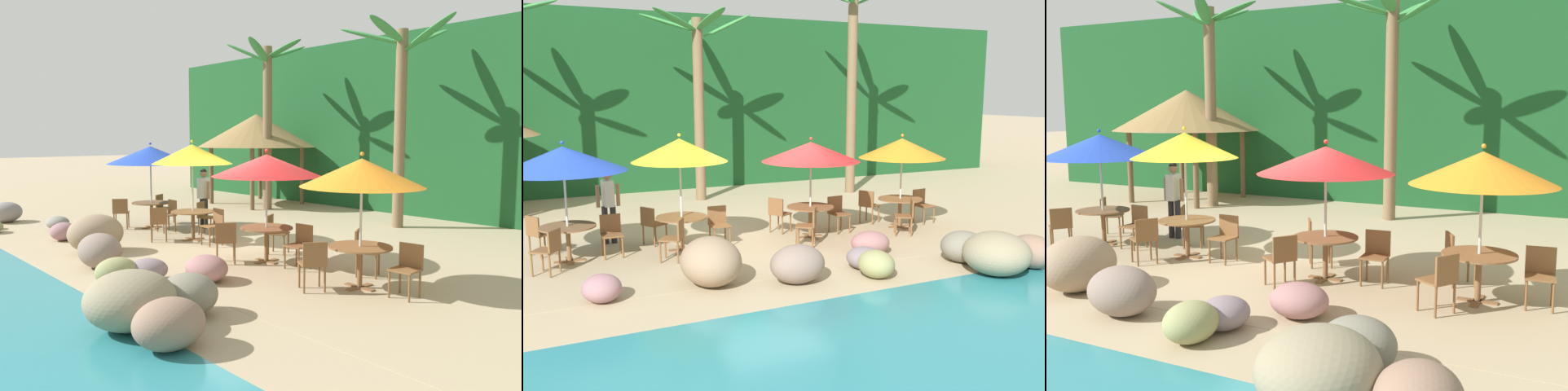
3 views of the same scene
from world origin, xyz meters
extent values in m
plane|color=tan|center=(0.00, 0.00, 0.00)|extent=(120.00, 120.00, 0.00)
cube|color=tan|center=(0.00, 0.00, 0.00)|extent=(18.00, 5.20, 0.01)
cube|color=#194C23|center=(0.00, 9.00, 3.00)|extent=(28.00, 2.40, 6.00)
ellipsoid|color=slate|center=(2.84, -3.28, 0.31)|extent=(0.88, 0.89, 0.63)
ellipsoid|color=#92925C|center=(0.69, -3.37, 0.25)|extent=(0.65, 0.77, 0.51)
ellipsoid|color=gray|center=(0.79, -2.82, 0.21)|extent=(0.67, 0.75, 0.42)
ellipsoid|color=#967B5F|center=(-2.19, -2.47, 0.43)|extent=(1.06, 1.26, 0.87)
ellipsoid|color=gray|center=(2.82, -4.19, 0.41)|extent=(1.22, 1.28, 0.81)
ellipsoid|color=#9C6B6A|center=(1.48, -2.00, 0.24)|extent=(0.84, 0.74, 0.48)
ellipsoid|color=gray|center=(-0.76, -3.02, 0.35)|extent=(1.02, 0.83, 0.70)
cylinder|color=silver|center=(-4.31, 0.14, 1.09)|extent=(0.04, 0.04, 2.19)
cone|color=blue|center=(-4.31, 0.14, 2.09)|extent=(2.44, 2.44, 0.49)
sphere|color=blue|center=(-4.31, 0.14, 2.41)|extent=(0.07, 0.07, 0.07)
cube|color=brown|center=(-4.31, 0.14, 0.01)|extent=(0.60, 0.12, 0.03)
cube|color=brown|center=(-4.31, 0.14, 0.01)|extent=(0.12, 0.60, 0.03)
cylinder|color=brown|center=(-4.31, 0.14, 0.37)|extent=(0.09, 0.09, 0.71)
cylinder|color=brown|center=(-4.31, 0.14, 0.72)|extent=(1.10, 1.10, 0.03)
cylinder|color=brown|center=(-3.29, -0.08, 0.23)|extent=(0.04, 0.04, 0.45)
cylinder|color=brown|center=(-3.64, -0.06, 0.23)|extent=(0.04, 0.04, 0.45)
cylinder|color=brown|center=(-3.27, 0.28, 0.23)|extent=(0.04, 0.04, 0.45)
cylinder|color=brown|center=(-3.63, 0.29, 0.23)|extent=(0.04, 0.04, 0.45)
cube|color=brown|center=(-3.46, 0.11, 0.47)|extent=(0.43, 0.43, 0.03)
cube|color=brown|center=(-3.45, 0.31, 0.66)|extent=(0.42, 0.05, 0.42)
cylinder|color=brown|center=(-4.70, 1.10, 0.23)|extent=(0.04, 0.04, 0.45)
cylinder|color=brown|center=(-4.51, 0.80, 0.23)|extent=(0.04, 0.04, 0.45)
cylinder|color=brown|center=(-5.00, 0.91, 0.23)|extent=(0.04, 0.04, 0.45)
cylinder|color=brown|center=(-4.81, 0.61, 0.23)|extent=(0.04, 0.04, 0.45)
cube|color=brown|center=(-4.76, 0.86, 0.47)|extent=(0.58, 0.58, 0.03)
cube|color=brown|center=(-4.93, 0.75, 0.66)|extent=(0.25, 0.38, 0.42)
cylinder|color=brown|center=(-5.03, -0.61, 0.23)|extent=(0.04, 0.04, 0.45)
cylinder|color=brown|center=(-4.83, -0.32, 0.23)|extent=(0.04, 0.04, 0.45)
cylinder|color=brown|center=(-4.74, -0.81, 0.23)|extent=(0.04, 0.04, 0.45)
cylinder|color=brown|center=(-4.54, -0.52, 0.23)|extent=(0.04, 0.04, 0.45)
cube|color=brown|center=(-4.79, -0.57, 0.47)|extent=(0.58, 0.58, 0.03)
cube|color=brown|center=(-4.62, -0.68, 0.66)|extent=(0.27, 0.37, 0.42)
cylinder|color=silver|center=(-2.01, 0.02, 1.14)|extent=(0.04, 0.04, 2.27)
cone|color=yellow|center=(-2.01, 0.02, 2.17)|extent=(2.03, 2.03, 0.49)
sphere|color=yellow|center=(-2.01, 0.02, 2.49)|extent=(0.07, 0.07, 0.07)
cube|color=brown|center=(-2.01, 0.02, 0.01)|extent=(0.60, 0.12, 0.03)
cube|color=brown|center=(-2.01, 0.02, 0.01)|extent=(0.12, 0.60, 0.03)
cylinder|color=brown|center=(-2.01, 0.02, 0.37)|extent=(0.09, 0.09, 0.71)
cylinder|color=brown|center=(-2.01, 0.02, 0.72)|extent=(1.10, 1.10, 0.03)
cylinder|color=brown|center=(-0.98, -0.19, 0.23)|extent=(0.04, 0.04, 0.45)
cylinder|color=brown|center=(-1.34, -0.18, 0.23)|extent=(0.04, 0.04, 0.45)
cylinder|color=brown|center=(-0.97, 0.16, 0.23)|extent=(0.04, 0.04, 0.45)
cylinder|color=brown|center=(-1.33, 0.18, 0.23)|extent=(0.04, 0.04, 0.45)
cube|color=brown|center=(-1.16, -0.01, 0.47)|extent=(0.43, 0.43, 0.03)
cube|color=brown|center=(-1.15, 0.19, 0.66)|extent=(0.42, 0.05, 0.42)
cylinder|color=brown|center=(-2.36, 1.00, 0.23)|extent=(0.04, 0.04, 0.45)
cylinder|color=brown|center=(-2.18, 0.69, 0.23)|extent=(0.04, 0.04, 0.45)
cylinder|color=brown|center=(-2.67, 0.83, 0.23)|extent=(0.04, 0.04, 0.45)
cylinder|color=brown|center=(-2.49, 0.52, 0.23)|extent=(0.04, 0.04, 0.45)
cube|color=brown|center=(-2.42, 0.76, 0.47)|extent=(0.57, 0.57, 0.03)
cube|color=brown|center=(-2.60, 0.66, 0.66)|extent=(0.24, 0.38, 0.42)
cylinder|color=brown|center=(-2.68, -0.77, 0.23)|extent=(0.04, 0.04, 0.45)
cylinder|color=brown|center=(-2.50, -0.47, 0.23)|extent=(0.04, 0.04, 0.45)
cylinder|color=brown|center=(-2.37, -0.96, 0.23)|extent=(0.04, 0.04, 0.45)
cylinder|color=brown|center=(-2.19, -0.65, 0.23)|extent=(0.04, 0.04, 0.45)
cube|color=brown|center=(-2.44, -0.71, 0.47)|extent=(0.58, 0.58, 0.03)
cube|color=brown|center=(-2.26, -0.81, 0.66)|extent=(0.24, 0.38, 0.42)
cylinder|color=silver|center=(1.03, -0.17, 1.06)|extent=(0.04, 0.04, 2.12)
cone|color=red|center=(1.03, -0.17, 2.02)|extent=(2.28, 2.28, 0.45)
sphere|color=red|center=(1.03, -0.17, 2.32)|extent=(0.07, 0.07, 0.07)
cube|color=brown|center=(1.03, -0.17, 0.01)|extent=(0.60, 0.12, 0.03)
cube|color=brown|center=(1.03, -0.17, 0.01)|extent=(0.12, 0.60, 0.03)
cylinder|color=brown|center=(1.03, -0.17, 0.37)|extent=(0.09, 0.09, 0.71)
cylinder|color=brown|center=(1.03, -0.17, 0.72)|extent=(1.10, 1.10, 0.03)
cylinder|color=brown|center=(2.07, -0.25, 0.23)|extent=(0.04, 0.04, 0.45)
cylinder|color=brown|center=(1.71, -0.29, 0.23)|extent=(0.04, 0.04, 0.45)
cylinder|color=brown|center=(2.04, 0.10, 0.23)|extent=(0.04, 0.04, 0.45)
cylinder|color=brown|center=(1.68, 0.07, 0.23)|extent=(0.04, 0.04, 0.45)
cube|color=brown|center=(1.87, -0.09, 0.47)|extent=(0.46, 0.46, 0.03)
cube|color=brown|center=(1.86, 0.11, 0.66)|extent=(0.42, 0.07, 0.42)
cylinder|color=brown|center=(0.66, 0.81, 0.23)|extent=(0.04, 0.04, 0.45)
cylinder|color=brown|center=(0.84, 0.50, 0.23)|extent=(0.04, 0.04, 0.45)
cylinder|color=brown|center=(0.35, 0.63, 0.23)|extent=(0.04, 0.04, 0.45)
cylinder|color=brown|center=(0.53, 0.32, 0.23)|extent=(0.04, 0.04, 0.45)
cube|color=brown|center=(0.60, 0.56, 0.47)|extent=(0.57, 0.57, 0.03)
cube|color=brown|center=(0.43, 0.46, 0.66)|extent=(0.24, 0.38, 0.42)
cylinder|color=brown|center=(0.29, -0.91, 0.23)|extent=(0.04, 0.04, 0.45)
cylinder|color=brown|center=(0.50, -0.62, 0.23)|extent=(0.04, 0.04, 0.45)
cylinder|color=brown|center=(0.58, -1.11, 0.23)|extent=(0.04, 0.04, 0.45)
cylinder|color=brown|center=(0.79, -0.82, 0.23)|extent=(0.04, 0.04, 0.45)
cube|color=brown|center=(0.54, -0.86, 0.47)|extent=(0.59, 0.59, 0.03)
cube|color=brown|center=(0.70, -0.98, 0.66)|extent=(0.27, 0.36, 0.42)
cylinder|color=silver|center=(3.56, -0.24, 1.05)|extent=(0.04, 0.04, 2.10)
cone|color=orange|center=(3.56, -0.24, 2.00)|extent=(2.13, 2.13, 0.48)
sphere|color=orange|center=(3.56, -0.24, 2.32)|extent=(0.07, 0.07, 0.07)
cube|color=brown|center=(3.56, -0.24, 0.01)|extent=(0.60, 0.12, 0.03)
cube|color=brown|center=(3.56, -0.24, 0.01)|extent=(0.12, 0.60, 0.03)
cylinder|color=brown|center=(3.56, -0.24, 0.37)|extent=(0.09, 0.09, 0.71)
cylinder|color=brown|center=(3.56, -0.24, 0.72)|extent=(1.10, 1.10, 0.03)
cylinder|color=brown|center=(4.60, -0.30, 0.23)|extent=(0.04, 0.04, 0.45)
cylinder|color=brown|center=(4.24, -0.34, 0.23)|extent=(0.04, 0.04, 0.45)
cylinder|color=brown|center=(4.56, 0.05, 0.23)|extent=(0.04, 0.04, 0.45)
cylinder|color=brown|center=(4.20, 0.01, 0.23)|extent=(0.04, 0.04, 0.45)
cube|color=brown|center=(4.40, -0.14, 0.47)|extent=(0.46, 0.46, 0.03)
cube|color=brown|center=(4.38, 0.06, 0.66)|extent=(0.42, 0.08, 0.42)
cylinder|color=brown|center=(3.21, 0.75, 0.23)|extent=(0.04, 0.04, 0.45)
cylinder|color=brown|center=(3.39, 0.43, 0.23)|extent=(0.04, 0.04, 0.45)
cylinder|color=brown|center=(2.90, 0.57, 0.23)|extent=(0.04, 0.04, 0.45)
cylinder|color=brown|center=(3.07, 0.26, 0.23)|extent=(0.04, 0.04, 0.45)
cube|color=brown|center=(3.14, 0.50, 0.47)|extent=(0.57, 0.57, 0.03)
cube|color=brown|center=(2.97, 0.41, 0.66)|extent=(0.23, 0.38, 0.42)
cylinder|color=brown|center=(2.87, -1.02, 0.23)|extent=(0.04, 0.04, 0.45)
cylinder|color=brown|center=(3.05, -0.72, 0.23)|extent=(0.04, 0.04, 0.45)
cylinder|color=brown|center=(3.17, -1.21, 0.23)|extent=(0.04, 0.04, 0.45)
cylinder|color=brown|center=(3.36, -0.90, 0.23)|extent=(0.04, 0.04, 0.45)
cube|color=brown|center=(3.11, -0.96, 0.47)|extent=(0.58, 0.58, 0.03)
cube|color=brown|center=(3.28, -1.07, 0.66)|extent=(0.25, 0.38, 0.42)
cylinder|color=brown|center=(-5.21, 5.33, 2.87)|extent=(0.32, 0.32, 5.74)
ellipsoid|color=#388942|center=(-4.46, 5.42, 5.59)|extent=(1.52, 0.52, 0.56)
ellipsoid|color=#388942|center=(-4.98, 6.06, 5.58)|extent=(0.79, 1.52, 0.60)
ellipsoid|color=#388942|center=(-5.81, 5.81, 5.56)|extent=(1.37, 1.19, 0.66)
ellipsoid|color=#388942|center=(-5.76, 4.81, 5.54)|extent=(1.29, 1.26, 0.71)
ellipsoid|color=#388942|center=(-4.89, 4.64, 5.53)|extent=(0.93, 1.46, 0.73)
cylinder|color=brown|center=(0.20, 5.58, 2.79)|extent=(0.32, 0.32, 5.58)
ellipsoid|color=#388942|center=(1.09, 5.51, 5.35)|extent=(1.69, 0.49, 0.88)
ellipsoid|color=#388942|center=(0.39, 6.45, 5.40)|extent=(0.72, 1.75, 0.75)
ellipsoid|color=#388942|center=(-0.61, 5.97, 5.43)|extent=(1.73, 1.09, 0.63)
ellipsoid|color=#388942|center=(-0.58, 5.15, 5.44)|extent=(1.71, 1.17, 0.61)
cylinder|color=brown|center=(-7.86, 7.24, 1.10)|extent=(0.16, 0.16, 2.20)
cylinder|color=brown|center=(-5.37, 7.24, 1.10)|extent=(0.16, 0.16, 2.20)
cylinder|color=brown|center=(-7.86, 4.76, 1.10)|extent=(0.16, 0.16, 2.20)
cylinder|color=brown|center=(-5.37, 4.76, 1.10)|extent=(0.16, 0.16, 2.20)
cone|color=olive|center=(-6.61, 6.00, 2.83)|extent=(4.52, 4.52, 1.25)
cylinder|color=#232328|center=(-3.41, 1.27, 0.43)|extent=(0.13, 0.13, 0.86)
cylinder|color=#232328|center=(-3.23, 1.27, 0.43)|extent=(0.13, 0.13, 0.86)
cube|color=silver|center=(-3.32, 1.27, 1.15)|extent=(0.24, 0.36, 0.58)
cylinder|color=#9E7051|center=(-3.54, 1.27, 1.10)|extent=(0.08, 0.08, 0.50)
cylinder|color=#9E7051|center=(-3.10, 1.27, 1.10)|extent=(0.08, 0.08, 0.50)
sphere|color=#9E7051|center=(-3.32, 1.27, 1.56)|extent=(0.21, 0.21, 0.21)
sphere|color=black|center=(-3.32, 1.27, 1.61)|extent=(0.18, 0.18, 0.18)
camera|label=1|loc=(9.43, -7.52, 2.62)|focal=37.55mm
camera|label=2|loc=(-5.33, -11.96, 3.38)|focal=40.21mm
camera|label=3|loc=(5.08, -8.94, 2.83)|focal=40.70mm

